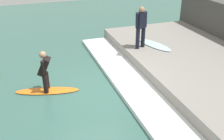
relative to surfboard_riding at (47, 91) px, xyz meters
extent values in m
plane|color=#386056|center=(1.47, -0.54, -0.03)|extent=(28.00, 28.00, 0.00)
cube|color=gray|center=(5.50, -0.54, 0.22)|extent=(4.40, 9.45, 0.49)
cube|color=white|center=(2.72, -0.54, 0.04)|extent=(1.17, 8.98, 0.14)
ellipsoid|color=orange|center=(0.00, 0.00, 0.00)|extent=(2.09, 0.97, 0.06)
cylinder|color=black|center=(-0.04, -0.14, 0.32)|extent=(0.15, 0.15, 0.58)
cylinder|color=black|center=(0.04, 0.14, 0.32)|extent=(0.15, 0.15, 0.58)
cube|color=black|center=(0.00, 0.00, 0.89)|extent=(0.51, 0.46, 0.60)
sphere|color=#A87A5B|center=(0.00, 0.00, 1.27)|extent=(0.22, 0.22, 0.22)
cylinder|color=black|center=(-0.05, -0.20, 0.93)|extent=(0.11, 0.20, 0.51)
cylinder|color=black|center=(0.05, 0.20, 0.93)|extent=(0.11, 0.20, 0.51)
cylinder|color=black|center=(4.06, 1.43, 0.88)|extent=(0.16, 0.16, 0.84)
cylinder|color=black|center=(3.77, 1.33, 0.88)|extent=(0.16, 0.16, 0.84)
cube|color=black|center=(3.92, 1.38, 1.60)|extent=(0.45, 0.36, 0.61)
sphere|color=#A87A5B|center=(3.92, 1.38, 2.01)|extent=(0.23, 0.23, 0.23)
cylinder|color=black|center=(4.13, 1.45, 1.64)|extent=(0.11, 0.12, 0.53)
cylinder|color=black|center=(3.71, 1.30, 1.64)|extent=(0.11, 0.12, 0.53)
ellipsoid|color=silver|center=(4.59, 1.38, 0.49)|extent=(1.06, 1.82, 0.06)
camera|label=1|loc=(-0.44, -7.57, 4.42)|focal=42.00mm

